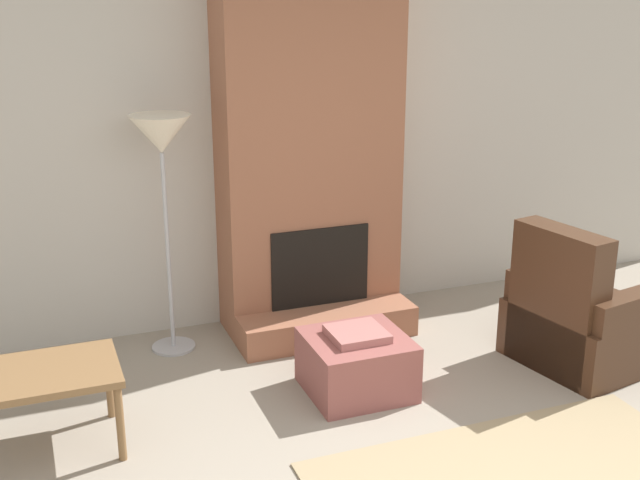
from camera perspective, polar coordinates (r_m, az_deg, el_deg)
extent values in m
cube|color=#BCB7AD|center=(5.91, -1.63, 6.82)|extent=(7.06, 0.06, 2.60)
cube|color=#935B42|center=(5.68, -0.79, 6.37)|extent=(1.28, 0.44, 2.60)
cube|color=#935B42|center=(5.71, 0.56, -6.15)|extent=(1.28, 0.31, 0.22)
cube|color=black|center=(5.69, 0.02, -1.93)|extent=(0.73, 0.02, 0.57)
cube|color=#8C4C47|center=(5.01, 2.61, -8.82)|extent=(0.61, 0.59, 0.36)
cube|color=#A56660|center=(4.92, 2.65, -6.68)|extent=(0.33, 0.32, 0.05)
cube|color=#422819|center=(5.68, 18.35, -6.27)|extent=(0.95, 0.96, 0.39)
cube|color=#422819|center=(5.35, 16.53, -4.25)|extent=(0.32, 0.69, 0.97)
cube|color=#422819|center=(5.46, 21.08, -6.44)|extent=(0.75, 0.30, 0.59)
cube|color=#422819|center=(5.83, 15.98, -4.34)|extent=(0.75, 0.30, 0.59)
cube|color=brown|center=(4.53, -19.12, -8.98)|extent=(0.79, 0.56, 0.04)
cylinder|color=brown|center=(4.45, -14.02, -12.53)|extent=(0.04, 0.04, 0.44)
cylinder|color=brown|center=(4.87, -14.77, -9.79)|extent=(0.04, 0.04, 0.44)
cylinder|color=#ADADB2|center=(5.73, -10.36, -7.46)|extent=(0.30, 0.30, 0.02)
cylinder|color=#ADADB2|center=(5.47, -10.76, -0.90)|extent=(0.03, 0.03, 1.36)
cone|color=silver|center=(5.28, -11.26, 7.40)|extent=(0.40, 0.40, 0.25)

